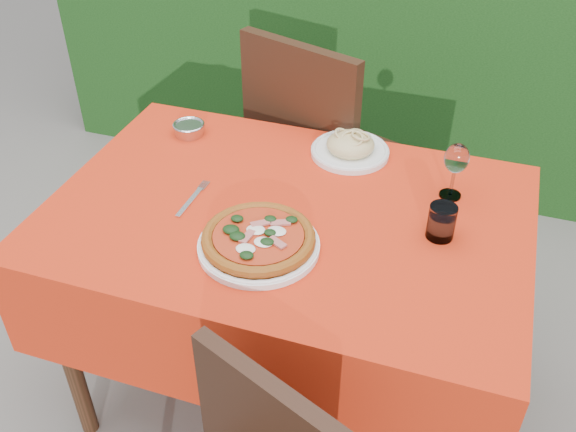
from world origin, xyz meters
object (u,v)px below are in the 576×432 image
(chair_far, at_px, (317,149))
(pizza_plate, at_px, (259,240))
(wine_glass, at_px, (456,160))
(steel_ramekin, at_px, (189,129))
(water_glass, at_px, (441,223))
(pasta_plate, at_px, (350,147))
(fork, at_px, (190,202))

(chair_far, relative_size, pizza_plate, 3.07)
(wine_glass, height_order, steel_ramekin, wine_glass)
(chair_far, xyz_separation_m, water_glass, (0.49, -0.59, 0.22))
(pizza_plate, bearing_deg, pasta_plate, 78.23)
(pizza_plate, xyz_separation_m, fork, (-0.24, 0.12, -0.02))
(pasta_plate, distance_m, wine_glass, 0.35)
(steel_ramekin, bearing_deg, fork, -64.39)
(water_glass, relative_size, fork, 0.48)
(steel_ramekin, bearing_deg, pasta_plate, 5.20)
(pasta_plate, xyz_separation_m, fork, (-0.35, -0.38, -0.02))
(steel_ramekin, bearing_deg, wine_glass, -5.31)
(fork, relative_size, steel_ramekin, 2.05)
(pasta_plate, relative_size, fork, 1.24)
(pasta_plate, relative_size, steel_ramekin, 2.55)
(chair_far, relative_size, wine_glass, 6.12)
(wine_glass, bearing_deg, chair_far, 140.57)
(wine_glass, bearing_deg, pizza_plate, -137.96)
(water_glass, bearing_deg, chair_far, 129.70)
(chair_far, height_order, wine_glass, chair_far)
(fork, bearing_deg, water_glass, 7.67)
(chair_far, relative_size, fork, 5.29)
(pizza_plate, distance_m, fork, 0.27)
(pizza_plate, xyz_separation_m, steel_ramekin, (-0.40, 0.45, -0.01))
(pizza_plate, relative_size, wine_glass, 1.99)
(chair_far, xyz_separation_m, fork, (-0.16, -0.66, 0.18))
(pizza_plate, relative_size, fork, 1.72)
(wine_glass, bearing_deg, pasta_plate, 158.61)
(water_glass, bearing_deg, wine_glass, 88.95)
(chair_far, bearing_deg, wine_glass, 159.79)
(water_glass, relative_size, steel_ramekin, 0.99)
(steel_ramekin, bearing_deg, pizza_plate, -48.19)
(pizza_plate, relative_size, steel_ramekin, 3.53)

